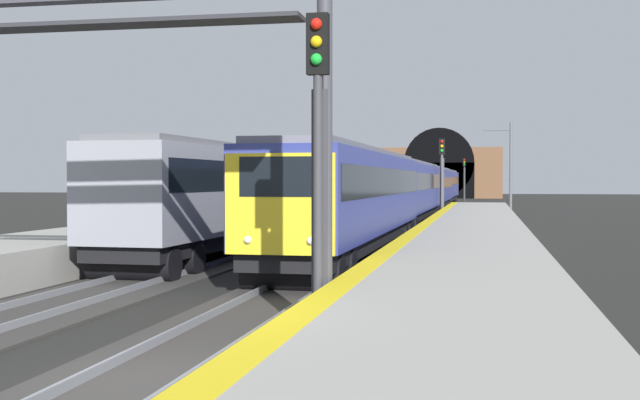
{
  "coord_description": "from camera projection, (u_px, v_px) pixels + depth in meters",
  "views": [
    {
      "loc": [
        -10.48,
        -4.68,
        2.83
      ],
      "look_at": [
        15.23,
        0.5,
        2.19
      ],
      "focal_mm": 46.21,
      "sensor_mm": 36.0,
      "label": 1
    }
  ],
  "objects": [
    {
      "name": "overhead_signal_gantry",
      "position": [
        110.0,
        66.0,
        15.61
      ],
      "size": [
        0.7,
        8.6,
        6.58
      ],
      "color": "#3F3F47",
      "rests_on": "ground_plane"
    },
    {
      "name": "railway_signal_mid",
      "position": [
        442.0,
        172.0,
        54.48
      ],
      "size": [
        0.39,
        0.38,
        5.57
      ],
      "rotation": [
        0.0,
        0.0,
        3.14
      ],
      "color": "#4C4C54",
      "rests_on": "ground_plane"
    },
    {
      "name": "tunnel_portal",
      "position": [
        439.0,
        173.0,
        127.34
      ],
      "size": [
        3.1,
        19.11,
        10.84
      ],
      "color": "brown",
      "rests_on": "ground_plane"
    },
    {
      "name": "ground_plane",
      "position": [
        136.0,
        387.0,
        11.26
      ],
      "size": [
        320.0,
        320.0,
        0.0
      ],
      "primitive_type": "plane",
      "color": "black"
    },
    {
      "name": "train_main_approaching",
      "position": [
        419.0,
        188.0,
        58.86
      ],
      "size": [
        81.1,
        3.04,
        3.91
      ],
      "rotation": [
        0.0,
        0.0,
        3.13
      ],
      "color": "navy",
      "rests_on": "ground_plane"
    },
    {
      "name": "train_adjacent_platform",
      "position": [
        301.0,
        189.0,
        42.38
      ],
      "size": [
        42.23,
        3.37,
        4.98
      ],
      "rotation": [
        0.0,
        0.0,
        -0.03
      ],
      "color": "gray",
      "rests_on": "ground_plane"
    },
    {
      "name": "track_main_line",
      "position": [
        136.0,
        384.0,
        11.26
      ],
      "size": [
        160.0,
        3.05,
        0.21
      ],
      "color": "#383533",
      "rests_on": "ground_plane"
    },
    {
      "name": "platform_right_edge_strip",
      "position": [
        298.0,
        316.0,
        10.78
      ],
      "size": [
        112.0,
        0.5,
        0.01
      ],
      "primitive_type": "cube",
      "color": "yellow",
      "rests_on": "platform_right"
    },
    {
      "name": "railway_signal_near",
      "position": [
        318.0,
        146.0,
        14.19
      ],
      "size": [
        0.39,
        0.38,
        5.69
      ],
      "rotation": [
        0.0,
        0.0,
        3.14
      ],
      "color": "#38383D",
      "rests_on": "ground_plane"
    },
    {
      "name": "catenary_mast_far",
      "position": [
        510.0,
        168.0,
        64.68
      ],
      "size": [
        0.22,
        2.29,
        7.35
      ],
      "color": "#595B60",
      "rests_on": "ground_plane"
    },
    {
      "name": "platform_right",
      "position": [
        440.0,
        362.0,
        10.43
      ],
      "size": [
        112.0,
        4.19,
        1.05
      ],
      "primitive_type": "cube",
      "color": "#9E9B93",
      "rests_on": "ground_plane"
    },
    {
      "name": "railway_signal_far",
      "position": [
        464.0,
        175.0,
        111.62
      ],
      "size": [
        0.39,
        0.38,
        5.74
      ],
      "rotation": [
        0.0,
        0.0,
        3.14
      ],
      "color": "#38383D",
      "rests_on": "ground_plane"
    }
  ]
}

